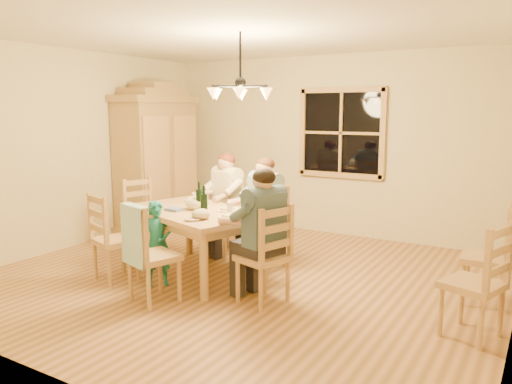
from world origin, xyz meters
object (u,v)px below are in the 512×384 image
Objects in this scene: chair_end_right at (263,272)px; wine_bottle_b at (204,201)px; chair_far_right at (264,242)px; child at (158,244)px; chair_spare_back at (484,273)px; chair_near_left at (116,254)px; chair_near_right at (154,271)px; adult_woman at (226,191)px; armoire at (157,163)px; dining_table at (195,219)px; chair_end_left at (146,231)px; chandelier at (240,92)px; chair_far_left at (227,231)px; adult_plaid_man at (264,198)px; chair_spare_front at (471,302)px; adult_slate_man at (263,219)px; wine_bottle_a at (199,196)px.

wine_bottle_b reaches higher than chair_end_right.
chair_far_right is 1.34m from child.
chair_spare_back is (1.88, 1.08, 0.00)m from chair_end_right.
chair_near_right is at bearing 0.00° from chair_near_left.
armoire is at bearing -1.84° from adult_woman.
child is (-0.11, -0.51, -0.19)m from dining_table.
chandelier is at bearing 100.74° from chair_end_left.
armoire reaches higher than chair_far_left.
chair_far_left is 1.57m from chair_near_left.
armoire is 2.32× the size of chair_near_right.
adult_plaid_man is 0.88× the size of chair_spare_front.
adult_slate_man is at bearing 153.43° from adult_woman.
chair_spare_front is (2.82, 0.75, 0.00)m from chair_near_right.
armoire is at bearing 76.10° from chair_end_right.
adult_plaid_man is (0.70, -0.22, 0.54)m from chair_far_left.
chair_far_left is at bearing 136.74° from chair_end_left.
chandelier reaches higher than chair_near_right.
chair_far_left is 1.00× the size of chair_end_left.
wine_bottle_a is at bearing 19.21° from child.
wine_bottle_a is 0.31m from wine_bottle_b.
adult_woman is at bearing 86.00° from chair_spare_back.
chair_far_right is 1.11m from wine_bottle_b.
chandelier reaches higher than armoire.
chandelier is at bearing 105.78° from chair_far_right.
chandelier is 0.78× the size of chair_near_right.
chair_far_right is 1.06× the size of child.
chandelier reaches higher than chair_spare_front.
chair_far_right is at bearing 90.50° from chair_spare_back.
chair_end_right is at bearing 153.43° from adult_woman.
chair_spare_front is at bearing 179.89° from adult_woman.
adult_slate_man reaches higher than chair_spare_back.
chair_near_right is at bearing 136.74° from chair_end_right.
adult_plaid_man is at bearing 46.64° from chair_end_right.
adult_woman is at bearing -19.33° from armoire.
chair_near_left is at bearing -157.77° from wine_bottle_b.
chair_end_left is at bearing 27.98° from chair_far_right.
chair_near_left is 1.83m from adult_slate_man.
chair_spare_back is at bearing 38.14° from chair_near_left.
chair_far_left is 1.77m from chair_near_right.
chair_end_right is at bearing 136.64° from adult_plaid_man.
chandelier is 1.25m from wine_bottle_a.
chandelier reaches higher than chair_spare_back.
armoire is 2.58m from adult_plaid_man.
chair_far_right is 0.54m from adult_plaid_man.
child is at bearing 110.47° from chair_spare_back.
chair_near_right is 1.13× the size of adult_slate_man.
chair_far_right and chair_near_left have the same top height.
dining_table is at bearing 28.49° from child.
adult_woman is 1.44m from child.
armoire reaches higher than chair_far_right.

